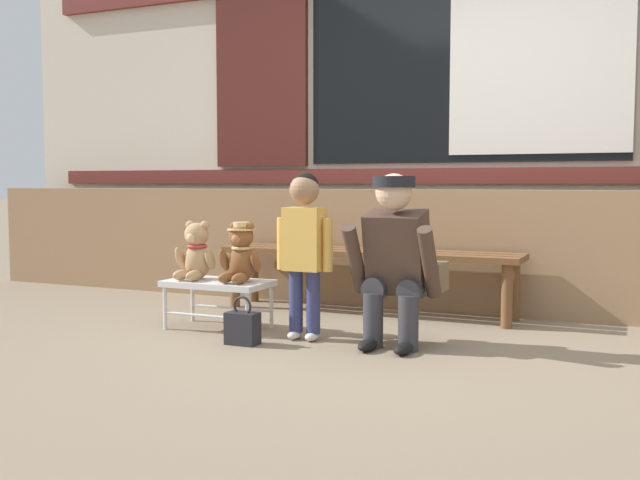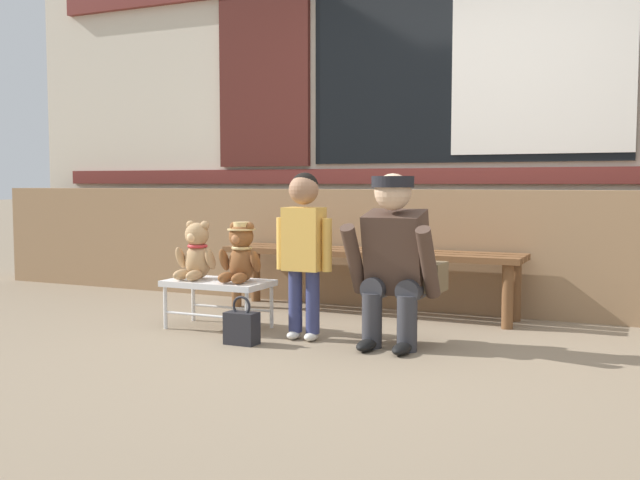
{
  "view_description": "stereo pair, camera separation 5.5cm",
  "coord_description": "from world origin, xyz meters",
  "views": [
    {
      "loc": [
        1.31,
        -3.67,
        0.9
      ],
      "look_at": [
        -0.52,
        0.43,
        0.55
      ],
      "focal_mm": 41.4,
      "sensor_mm": 36.0,
      "label": 1
    },
    {
      "loc": [
        1.36,
        -3.64,
        0.9
      ],
      "look_at": [
        -0.52,
        0.43,
        0.55
      ],
      "focal_mm": 41.4,
      "sensor_mm": 36.0,
      "label": 2
    }
  ],
  "objects": [
    {
      "name": "ground_plane",
      "position": [
        0.0,
        0.0,
        0.0
      ],
      "size": [
        60.0,
        60.0,
        0.0
      ],
      "primitive_type": "plane",
      "color": "#84725B"
    },
    {
      "name": "brick_low_wall",
      "position": [
        0.0,
        1.43,
        0.42
      ],
      "size": [
        8.05,
        0.25,
        0.85
      ],
      "primitive_type": "cube",
      "color": "#997551",
      "rests_on": "ground"
    },
    {
      "name": "shop_facade",
      "position": [
        0.0,
        1.94,
        1.88
      ],
      "size": [
        8.21,
        0.26,
        3.76
      ],
      "color": "beige",
      "rests_on": "ground"
    },
    {
      "name": "wooden_bench_long",
      "position": [
        -0.44,
        1.06,
        0.37
      ],
      "size": [
        2.1,
        0.4,
        0.44
      ],
      "color": "brown",
      "rests_on": "ground"
    },
    {
      "name": "small_display_bench",
      "position": [
        -1.1,
        0.18,
        0.27
      ],
      "size": [
        0.64,
        0.36,
        0.3
      ],
      "color": "silver",
      "rests_on": "ground"
    },
    {
      "name": "teddy_bear_plain",
      "position": [
        -1.26,
        0.18,
        0.46
      ],
      "size": [
        0.28,
        0.26,
        0.36
      ],
      "color": "tan",
      "rests_on": "small_display_bench"
    },
    {
      "name": "teddy_bear_with_hat",
      "position": [
        -0.94,
        0.19,
        0.47
      ],
      "size": [
        0.28,
        0.27,
        0.36
      ],
      "color": "brown",
      "rests_on": "small_display_bench"
    },
    {
      "name": "child_standing",
      "position": [
        -0.48,
        0.12,
        0.59
      ],
      "size": [
        0.35,
        0.18,
        0.96
      ],
      "color": "navy",
      "rests_on": "ground"
    },
    {
      "name": "adult_crouching",
      "position": [
        0.06,
        0.16,
        0.48
      ],
      "size": [
        0.5,
        0.49,
        0.95
      ],
      "color": "#333338",
      "rests_on": "ground"
    },
    {
      "name": "handbag_on_ground",
      "position": [
        -0.74,
        -0.14,
        0.1
      ],
      "size": [
        0.18,
        0.11,
        0.27
      ],
      "color": "#232328",
      "rests_on": "ground"
    }
  ]
}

